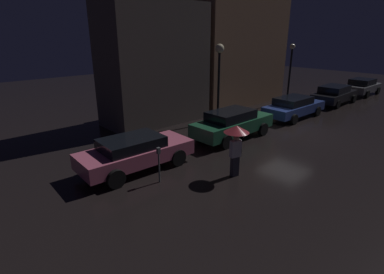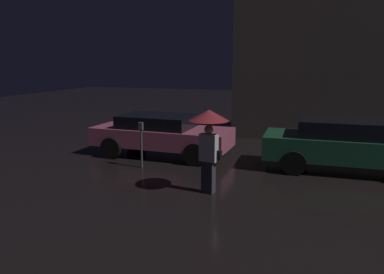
# 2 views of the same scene
# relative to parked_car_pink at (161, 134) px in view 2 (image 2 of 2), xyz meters

# --- Properties ---
(building_facade_left) EXTENTS (6.11, 3.00, 6.78)m
(building_facade_left) POSITION_rel_parked_car_pink_xyz_m (4.64, 5.09, 2.66)
(building_facade_left) COLOR #564C47
(building_facade_left) RESTS_ON ground
(parked_car_pink) EXTENTS (4.54, 1.97, 1.33)m
(parked_car_pink) POSITION_rel_parked_car_pink_xyz_m (0.00, 0.00, 0.00)
(parked_car_pink) COLOR #DB6684
(parked_car_pink) RESTS_ON ground
(parked_car_green) EXTENTS (4.67, 1.90, 1.45)m
(parked_car_green) POSITION_rel_parked_car_pink_xyz_m (5.67, -0.08, 0.05)
(parked_car_green) COLOR #1E5638
(parked_car_green) RESTS_ON ground
(pedestrian_with_umbrella) EXTENTS (0.93, 0.93, 1.98)m
(pedestrian_with_umbrella) POSITION_rel_parked_car_pink_xyz_m (2.43, -3.00, 0.79)
(pedestrian_with_umbrella) COLOR #383842
(pedestrian_with_umbrella) RESTS_ON ground
(parking_meter) EXTENTS (0.12, 0.10, 1.34)m
(parking_meter) POSITION_rel_parked_car_pink_xyz_m (0.02, -1.53, 0.09)
(parking_meter) COLOR #4C5154
(parking_meter) RESTS_ON ground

